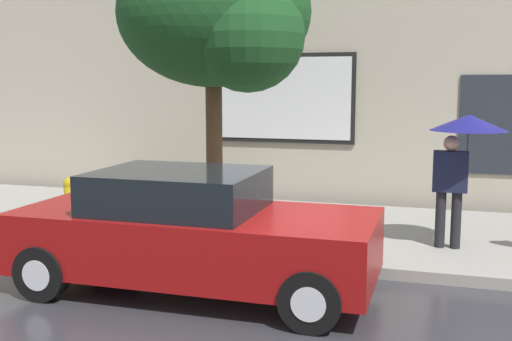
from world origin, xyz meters
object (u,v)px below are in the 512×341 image
object	(u,v)px
parked_car	(192,232)
fire_hydrant	(71,202)
pedestrian_with_umbrella	(463,141)
street_tree	(220,18)

from	to	relation	value
parked_car	fire_hydrant	xyz separation A→B (m)	(-2.91, 1.90, -0.16)
parked_car	fire_hydrant	distance (m)	3.47
pedestrian_with_umbrella	street_tree	bearing A→B (deg)	-179.42
pedestrian_with_umbrella	fire_hydrant	bearing A→B (deg)	-175.98
parked_car	street_tree	xyz separation A→B (m)	(-0.47, 2.28, 2.70)
parked_car	fire_hydrant	world-z (taller)	parked_car
fire_hydrant	street_tree	bearing A→B (deg)	8.95
parked_car	street_tree	bearing A→B (deg)	101.71
fire_hydrant	parked_car	bearing A→B (deg)	-33.12
street_tree	fire_hydrant	bearing A→B (deg)	-171.05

